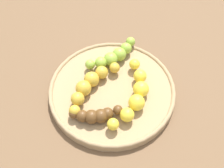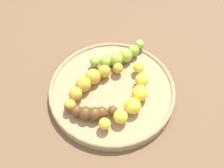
# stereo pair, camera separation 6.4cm
# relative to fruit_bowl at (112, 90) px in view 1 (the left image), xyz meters

# --- Properties ---
(ground_plane) EXTENTS (2.40, 2.40, 0.00)m
(ground_plane) POSITION_rel_fruit_bowl_xyz_m (0.00, 0.00, -0.01)
(ground_plane) COLOR brown
(fruit_bowl) EXTENTS (0.30, 0.30, 0.02)m
(fruit_bowl) POSITION_rel_fruit_bowl_xyz_m (0.00, 0.00, 0.00)
(fruit_bowl) COLOR #A08259
(fruit_bowl) RESTS_ON ground_plane
(banana_yellow) EXTENTS (0.19, 0.08, 0.04)m
(banana_yellow) POSITION_rel_fruit_bowl_xyz_m (-0.02, -0.05, 0.03)
(banana_yellow) COLOR yellow
(banana_yellow) RESTS_ON fruit_bowl
(banana_green) EXTENTS (0.11, 0.11, 0.03)m
(banana_green) POSITION_rel_fruit_bowl_xyz_m (0.09, 0.01, 0.02)
(banana_green) COLOR #8CAD38
(banana_green) RESTS_ON fruit_bowl
(banana_spotted) EXTENTS (0.15, 0.09, 0.04)m
(banana_spotted) POSITION_rel_fruit_bowl_xyz_m (-0.01, 0.05, 0.03)
(banana_spotted) COLOR gold
(banana_spotted) RESTS_ON fruit_bowl
(banana_overripe) EXTENTS (0.05, 0.11, 0.03)m
(banana_overripe) POSITION_rel_fruit_bowl_xyz_m (-0.08, 0.02, 0.02)
(banana_overripe) COLOR #593819
(banana_overripe) RESTS_ON fruit_bowl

